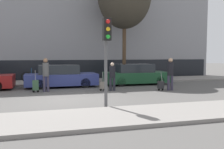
{
  "coord_description": "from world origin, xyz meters",
  "views": [
    {
      "loc": [
        -1.06,
        -11.21,
        2.02
      ],
      "look_at": [
        2.6,
        1.8,
        0.95
      ],
      "focal_mm": 40.0,
      "sensor_mm": 36.0,
      "label": 1
    }
  ],
  "objects": [
    {
      "name": "parked_bicycle",
      "position": [
        -1.6,
        7.08,
        0.49
      ],
      "size": [
        1.77,
        0.06,
        0.96
      ],
      "color": "black",
      "rests_on": "sidewalk_far"
    },
    {
      "name": "traffic_light",
      "position": [
        1.22,
        -2.37,
        2.39
      ],
      "size": [
        0.28,
        0.47,
        3.33
      ],
      "color": "#515154",
      "rests_on": "ground_plane"
    },
    {
      "name": "trolley_center",
      "position": [
        2.2,
        2.32,
        0.31
      ],
      "size": [
        0.34,
        0.29,
        1.04
      ],
      "color": "slate",
      "rests_on": "ground_plane"
    },
    {
      "name": "sidewalk_near",
      "position": [
        0.0,
        -3.75,
        0.06
      ],
      "size": [
        28.0,
        2.5,
        0.12
      ],
      "color": "gray",
      "rests_on": "ground_plane"
    },
    {
      "name": "pedestrian_right",
      "position": [
        5.94,
        1.44,
        1.05
      ],
      "size": [
        0.35,
        0.34,
        1.84
      ],
      "rotation": [
        0.0,
        0.0,
        -0.15
      ],
      "color": "#383347",
      "rests_on": "ground_plane"
    },
    {
      "name": "trolley_left",
      "position": [
        -1.42,
        2.72,
        0.39
      ],
      "size": [
        0.34,
        0.29,
        1.2
      ],
      "color": "#335138",
      "rests_on": "ground_plane"
    },
    {
      "name": "ground_plane",
      "position": [
        0.0,
        0.0,
        0.0
      ],
      "size": [
        80.0,
        80.0,
        0.0
      ],
      "primitive_type": "plane",
      "color": "#565451"
    },
    {
      "name": "trolley_right",
      "position": [
        5.4,
        1.52,
        0.33
      ],
      "size": [
        0.34,
        0.29,
        1.08
      ],
      "color": "#262628",
      "rests_on": "ground_plane"
    },
    {
      "name": "building_facade",
      "position": [
        0.0,
        10.63,
        5.68
      ],
      "size": [
        28.0,
        2.91,
        11.4
      ],
      "color": "gray",
      "rests_on": "ground_plane"
    },
    {
      "name": "pedestrian_center",
      "position": [
        2.73,
        2.2,
        0.9
      ],
      "size": [
        0.35,
        0.34,
        1.59
      ],
      "rotation": [
        0.0,
        0.0,
        -0.22
      ],
      "color": "#23232D",
      "rests_on": "ground_plane"
    },
    {
      "name": "sidewalk_far",
      "position": [
        0.0,
        7.0,
        0.06
      ],
      "size": [
        28.0,
        3.0,
        0.12
      ],
      "color": "gray",
      "rests_on": "ground_plane"
    },
    {
      "name": "parked_car_1",
      "position": [
        0.06,
        4.59,
        0.65
      ],
      "size": [
        4.4,
        1.76,
        1.39
      ],
      "color": "navy",
      "rests_on": "ground_plane"
    },
    {
      "name": "pedestrian_left",
      "position": [
        -0.87,
        2.78,
        1.05
      ],
      "size": [
        0.35,
        0.34,
        1.84
      ],
      "rotation": [
        0.0,
        0.0,
        0.12
      ],
      "color": "#383347",
      "rests_on": "ground_plane"
    },
    {
      "name": "parked_car_2",
      "position": [
        5.1,
        4.68,
        0.65
      ],
      "size": [
        4.38,
        1.82,
        1.4
      ],
      "color": "#194728",
      "rests_on": "ground_plane"
    }
  ]
}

